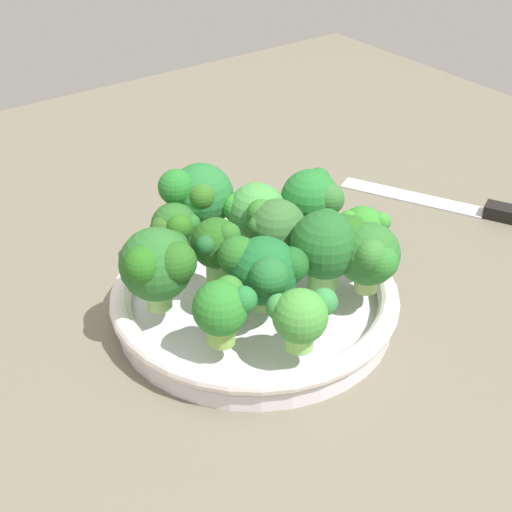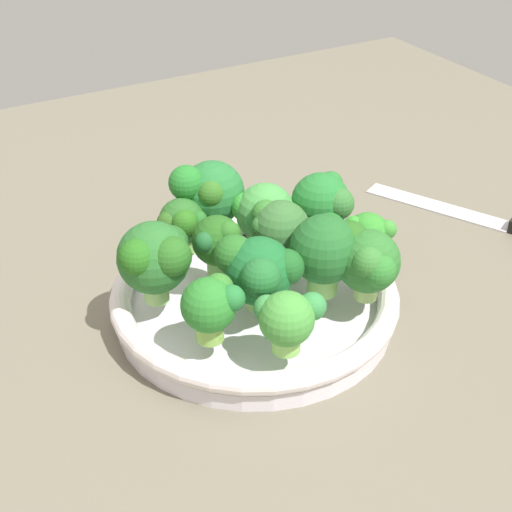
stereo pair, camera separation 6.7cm
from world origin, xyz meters
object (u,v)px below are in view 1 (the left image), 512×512
object	(u,v)px
broccoli_floret_5	(362,230)
knife	(485,210)
broccoli_floret_10	(313,197)
bowl	(256,299)
broccoli_floret_3	(274,228)
broccoli_floret_11	(223,307)
broccoli_floret_12	(370,256)
broccoli_floret_1	(217,245)
broccoli_floret_7	(198,195)
broccoli_floret_4	(329,243)
broccoli_floret_6	(263,270)
broccoli_floret_9	(175,228)
broccoli_floret_2	(300,316)
broccoli_floret_0	(159,264)
broccoli_floret_8	(256,213)

from	to	relation	value
broccoli_floret_5	knife	xyz separation A→B (cm)	(-22.26, -2.87, -6.66)
broccoli_floret_5	broccoli_floret_10	world-z (taller)	broccoli_floret_10
bowl	broccoli_floret_3	size ratio (longest dim) A/B	3.91
broccoli_floret_11	broccoli_floret_12	xyz separation A→B (cm)	(-14.10, 1.86, 0.43)
broccoli_floret_1	broccoli_floret_7	xyz separation A→B (cm)	(-3.06, -7.76, 0.57)
bowl	broccoli_floret_3	xyz separation A→B (cm)	(-3.22, -1.55, 5.76)
broccoli_floret_7	broccoli_floret_12	bearing A→B (deg)	111.84
broccoli_floret_10	broccoli_floret_4	bearing A→B (deg)	59.32
broccoli_floret_6	broccoli_floret_12	xyz separation A→B (cm)	(-8.74, 3.72, -0.01)
broccoli_floret_12	broccoli_floret_9	bearing A→B (deg)	-54.67
broccoli_floret_6	broccoli_floret_11	distance (cm)	5.69
broccoli_floret_2	broccoli_floret_1	bearing A→B (deg)	-88.73
broccoli_floret_7	broccoli_floret_12	xyz separation A→B (cm)	(-6.77, 16.89, -0.75)
bowl	broccoli_floret_4	world-z (taller)	broccoli_floret_4
broccoli_floret_5	broccoli_floret_3	bearing A→B (deg)	-34.29
broccoli_floret_0	broccoli_floret_12	bearing A→B (deg)	151.08
broccoli_floret_1	broccoli_floret_3	world-z (taller)	broccoli_floret_3
broccoli_floret_2	broccoli_floret_10	bearing A→B (deg)	-132.92
broccoli_floret_10	bowl	bearing A→B (deg)	21.35
broccoli_floret_5	broccoli_floret_10	distance (cm)	6.77
broccoli_floret_8	knife	size ratio (longest dim) A/B	0.26
broccoli_floret_4	broccoli_floret_7	bearing A→B (deg)	-71.72
broccoli_floret_8	broccoli_floret_9	world-z (taller)	broccoli_floret_8
broccoli_floret_5	broccoli_floret_12	world-z (taller)	broccoli_floret_12
broccoli_floret_10	knife	distance (cm)	23.95
broccoli_floret_7	broccoli_floret_6	bearing A→B (deg)	81.50
broccoli_floret_2	broccoli_floret_4	world-z (taller)	broccoli_floret_4
bowl	broccoli_floret_11	world-z (taller)	broccoli_floret_11
broccoli_floret_7	broccoli_floret_10	size ratio (longest dim) A/B	1.12
broccoli_floret_6	broccoli_floret_12	bearing A→B (deg)	156.95
broccoli_floret_3	broccoli_floret_12	xyz separation A→B (cm)	(-4.02, 8.38, -0.23)
broccoli_floret_3	broccoli_floret_10	size ratio (longest dim) A/B	0.96
broccoli_floret_3	broccoli_floret_7	xyz separation A→B (cm)	(2.75, -8.52, 0.53)
broccoli_floret_2	broccoli_floret_11	distance (cm)	6.13
broccoli_floret_0	broccoli_floret_2	world-z (taller)	broccoli_floret_0
broccoli_floret_3	broccoli_floret_8	size ratio (longest dim) A/B	1.04
broccoli_floret_9	broccoli_floret_11	bearing A→B (deg)	75.28
broccoli_floret_6	knife	world-z (taller)	broccoli_floret_6
broccoli_floret_10	broccoli_floret_12	xyz separation A→B (cm)	(2.37, 10.58, -0.37)
broccoli_floret_4	broccoli_floret_5	distance (cm)	4.94
broccoli_floret_0	broccoli_floret_1	world-z (taller)	broccoli_floret_0
broccoli_floret_6	broccoli_floret_8	size ratio (longest dim) A/B	1.12
broccoli_floret_7	broccoli_floret_9	xyz separation A→B (cm)	(3.87, 1.88, -1.42)
broccoli_floret_2	knife	bearing A→B (deg)	-165.41
broccoli_floret_3	broccoli_floret_12	world-z (taller)	broccoli_floret_3
broccoli_floret_6	broccoli_floret_7	distance (cm)	13.34
broccoli_floret_5	bowl	bearing A→B (deg)	-16.85
broccoli_floret_6	broccoli_floret_11	bearing A→B (deg)	19.12
broccoli_floret_11	broccoli_floret_12	distance (cm)	14.23
broccoli_floret_6	broccoli_floret_9	world-z (taller)	broccoli_floret_6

